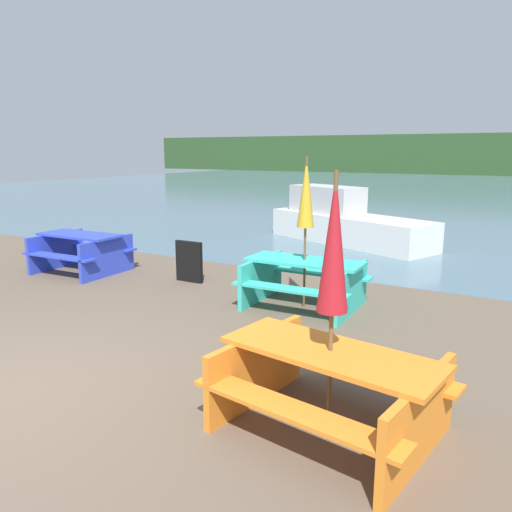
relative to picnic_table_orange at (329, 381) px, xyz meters
The scene contains 9 objects.
water 30.11m from the picnic_table_orange, 95.81° to the left, with size 60.00×50.00×0.00m.
far_treeline 50.07m from the picnic_table_orange, 93.49° to the left, with size 80.00×1.60×4.00m.
picnic_table_orange is the anchor object (origin of this frame).
picnic_table_blue 7.01m from the picnic_table_orange, 155.32° to the left, with size 1.71×1.44×0.77m.
picnic_table_teal 3.48m from the picnic_table_orange, 117.90° to the left, with size 1.81×1.43×0.73m.
umbrella_crimson 1.17m from the picnic_table_orange, 90.00° to the left, with size 0.26×0.26×2.21m.
umbrella_gold 3.71m from the picnic_table_orange, 117.90° to the left, with size 0.26×0.26×2.28m.
boat 9.20m from the picnic_table_orange, 109.27° to the left, with size 4.76×2.97×1.42m.
signboard 5.29m from the picnic_table_orange, 140.20° to the left, with size 0.55×0.08×0.75m.
Camera 1 is at (4.45, -2.66, 2.36)m, focal length 35.00 mm.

